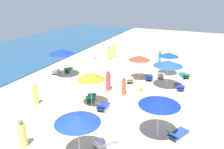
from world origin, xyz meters
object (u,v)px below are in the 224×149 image
lounge_chair_2_0 (180,87)px  beach_ball_0 (141,89)px  umbrella_1 (159,101)px  beachgoer_2 (108,81)px  beachgoer_0 (124,87)px  beachgoer_6 (160,58)px  umbrella_4 (61,52)px  lounge_chair_4_1 (56,72)px  umbrella_6 (139,58)px  beachgoer_7 (93,53)px  umbrella_5 (169,54)px  umbrella_3 (91,76)px  lounge_chair_1_0 (177,134)px  lounge_chair_3_1 (103,106)px  lounge_chair_6_1 (149,77)px  umbrella_2 (168,63)px  lounge_chair_5_1 (161,76)px  beachgoer_5 (109,53)px  lounge_chair_3_0 (91,98)px  beachgoer_3 (22,135)px  lounge_chair_0_0 (103,142)px  beachgoer_1 (114,51)px  lounge_chair_6_0 (130,80)px  lounge_chair_5_0 (184,75)px  beachgoer_4 (35,95)px  umbrella_0 (78,119)px  lounge_chair_4_0 (68,70)px

lounge_chair_2_0 → beach_ball_0: size_ratio=5.41×
umbrella_1 → beachgoer_2: size_ratio=1.49×
beachgoer_0 → beachgoer_6: size_ratio=0.98×
umbrella_4 → lounge_chair_4_1: size_ratio=1.94×
umbrella_6 → beachgoer_7: bearing=58.7°
umbrella_5 → beachgoer_6: umbrella_5 is taller
umbrella_3 → umbrella_1: bearing=-109.9°
umbrella_1 → beach_ball_0: (5.85, 2.71, -2.12)m
beach_ball_0 → lounge_chair_1_0: bearing=-145.2°
lounge_chair_3_1 → lounge_chair_6_1: 7.01m
umbrella_2 → lounge_chair_5_1: 2.91m
lounge_chair_5_1 → beachgoer_5: bearing=-30.9°
lounge_chair_2_0 → beachgoer_7: (5.06, 10.83, 0.52)m
lounge_chair_3_0 → beachgoer_5: 11.14m
umbrella_4 → umbrella_5: (4.49, -9.00, -0.40)m
beachgoer_3 → beach_ball_0: bearing=109.6°
lounge_chair_4_1 → lounge_chair_0_0: bearing=116.0°
umbrella_3 → beachgoer_1: size_ratio=1.47×
beach_ball_0 → lounge_chair_6_0: bearing=47.7°
lounge_chair_0_0 → lounge_chair_6_0: size_ratio=0.92×
umbrella_2 → beach_ball_0: bearing=132.4°
lounge_chair_3_0 → beachgoer_1: beachgoer_1 is taller
lounge_chair_3_1 → beachgoer_5: (11.57, 4.74, 0.48)m
lounge_chair_5_1 → lounge_chair_2_0: bearing=131.6°
lounge_chair_5_0 → lounge_chair_3_0: bearing=27.3°
umbrella_2 → beachgoer_1: 10.44m
umbrella_3 → lounge_chair_4_1: bearing=54.7°
beachgoer_2 → beachgoer_4: bearing=-110.3°
lounge_chair_3_1 → beachgoer_1: bearing=-74.1°
lounge_chair_5_0 → beachgoer_1: (3.83, 8.87, 0.59)m
umbrella_2 → umbrella_3: (-5.58, 4.21, 0.15)m
lounge_chair_1_0 → lounge_chair_4_1: lounge_chair_4_1 is taller
beachgoer_4 → beachgoer_5: bearing=-172.6°
umbrella_1 → beachgoer_7: (12.50, 10.70, -1.52)m
lounge_chair_6_1 → beachgoer_5: beachgoer_5 is taller
umbrella_6 → beachgoer_4: 9.46m
umbrella_1 → beachgoer_5: umbrella_1 is taller
lounge_chair_6_1 → lounge_chair_5_0: bearing=-164.6°
lounge_chair_5_1 → lounge_chair_6_0: lounge_chair_6_0 is taller
umbrella_2 → lounge_chair_4_1: size_ratio=1.76×
lounge_chair_3_0 → beachgoer_3: bearing=62.3°
umbrella_4 → beachgoer_6: umbrella_4 is taller
lounge_chair_3_1 → lounge_chair_4_1: 8.88m
umbrella_0 → lounge_chair_5_1: bearing=-5.5°
umbrella_2 → umbrella_4: (-1.35, 9.56, 0.31)m
umbrella_1 → lounge_chair_1_0: 2.34m
lounge_chair_4_0 → lounge_chair_0_0: bearing=113.4°
beachgoer_3 → beach_ball_0: size_ratio=5.28×
umbrella_2 → umbrella_3: bearing=143.0°
lounge_chair_5_0 → lounge_chair_5_1: size_ratio=1.20×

